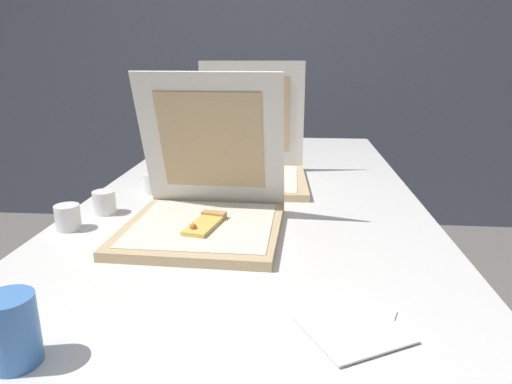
# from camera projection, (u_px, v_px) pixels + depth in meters

# --- Properties ---
(wall_back) EXTENTS (10.00, 0.10, 2.60)m
(wall_back) POSITION_uv_depth(u_px,v_px,m) (279.00, 33.00, 3.02)
(wall_back) COLOR slate
(wall_back) RESTS_ON ground
(table) EXTENTS (0.97, 2.03, 0.76)m
(table) POSITION_uv_depth(u_px,v_px,m) (254.00, 211.00, 1.39)
(table) COLOR silver
(table) RESTS_ON ground
(pizza_box_front) EXTENTS (0.38, 0.38, 0.37)m
(pizza_box_front) POSITION_uv_depth(u_px,v_px,m) (205.00, 208.00, 1.10)
(pizza_box_front) COLOR tan
(pizza_box_front) RESTS_ON table
(pizza_box_middle) EXTENTS (0.38, 0.38, 0.39)m
(pizza_box_middle) POSITION_uv_depth(u_px,v_px,m) (250.00, 165.00, 1.52)
(pizza_box_middle) COLOR tan
(pizza_box_middle) RESTS_ON table
(cup_white_mid) EXTENTS (0.06, 0.06, 0.06)m
(cup_white_mid) POSITION_uv_depth(u_px,v_px,m) (154.00, 183.00, 1.40)
(cup_white_mid) COLOR white
(cup_white_mid) RESTS_ON table
(cup_white_near_center) EXTENTS (0.06, 0.06, 0.06)m
(cup_white_near_center) POSITION_uv_depth(u_px,v_px,m) (104.00, 202.00, 1.22)
(cup_white_near_center) COLOR white
(cup_white_near_center) RESTS_ON table
(cup_white_near_left) EXTENTS (0.06, 0.06, 0.06)m
(cup_white_near_left) POSITION_uv_depth(u_px,v_px,m) (68.00, 217.00, 1.11)
(cup_white_near_left) COLOR white
(cup_white_near_left) RESTS_ON table
(cup_white_far) EXTENTS (0.06, 0.06, 0.06)m
(cup_white_far) POSITION_uv_depth(u_px,v_px,m) (196.00, 160.00, 1.71)
(cup_white_far) COLOR white
(cup_white_far) RESTS_ON table
(cup_printed_front) EXTENTS (0.07, 0.07, 0.10)m
(cup_printed_front) POSITION_uv_depth(u_px,v_px,m) (12.00, 330.00, 0.62)
(cup_printed_front) COLOR #477FCC
(cup_printed_front) RESTS_ON table
(napkin_pile) EXTENTS (0.19, 0.20, 0.01)m
(napkin_pile) POSITION_uv_depth(u_px,v_px,m) (353.00, 325.00, 0.72)
(napkin_pile) COLOR white
(napkin_pile) RESTS_ON table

